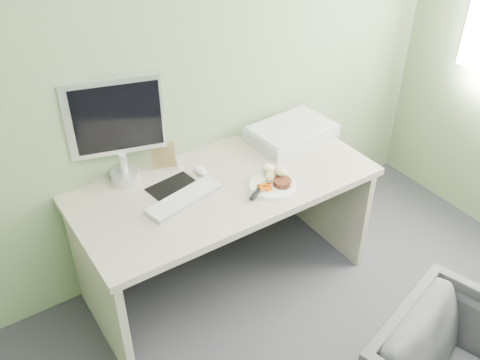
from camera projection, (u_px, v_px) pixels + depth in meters
wall_back at (184, 48)px, 2.72m from camera, size 3.50×0.00×3.50m
desk at (225, 209)px, 2.93m from camera, size 1.60×0.75×0.73m
plate at (272, 185)px, 2.79m from camera, size 0.25×0.25×0.01m
steak at (282, 182)px, 2.77m from camera, size 0.13×0.13×0.03m
potato_pile at (271, 171)px, 2.82m from camera, size 0.12×0.09×0.06m
carrot_heap at (265, 185)px, 2.74m from camera, size 0.07×0.07×0.04m
steak_knife at (258, 190)px, 2.72m from camera, size 0.22×0.14×0.02m
mousepad at (176, 189)px, 2.77m from camera, size 0.28×0.25×0.00m
keyboard at (185, 198)px, 2.68m from camera, size 0.43×0.21×0.02m
computer_mouse at (200, 171)px, 2.88m from camera, size 0.06×0.10×0.03m
photo_frame at (164, 155)px, 2.89m from camera, size 0.12×0.05×0.16m
eyedrop_bottle at (179, 163)px, 2.91m from camera, size 0.02×0.02×0.07m
scanner at (291, 133)px, 3.17m from camera, size 0.51×0.35×0.08m
monitor at (116, 126)px, 2.65m from camera, size 0.48×0.19×0.58m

